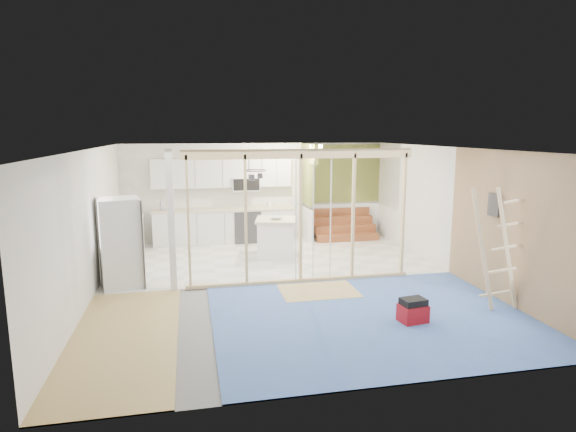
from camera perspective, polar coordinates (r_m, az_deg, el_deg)
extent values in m
cube|color=slate|center=(9.41, -0.32, -8.02)|extent=(7.00, 8.00, 0.01)
cube|color=white|center=(8.96, -0.34, 8.01)|extent=(7.00, 8.00, 0.01)
cube|color=white|center=(13.00, -3.82, 2.86)|extent=(7.00, 0.01, 2.60)
cube|color=white|center=(5.34, 8.28, -7.67)|extent=(7.00, 0.01, 2.60)
cube|color=white|center=(9.09, -22.52, -0.98)|extent=(0.01, 8.00, 2.60)
cube|color=white|center=(10.36, 19.01, 0.50)|extent=(0.01, 8.00, 2.60)
cube|color=silver|center=(11.30, -2.34, -4.89)|extent=(7.00, 4.00, 0.02)
cube|color=#486EAE|center=(7.87, 9.97, -11.78)|extent=(5.00, 4.00, 0.02)
cube|color=tan|center=(7.43, -18.87, -13.54)|extent=(1.50, 4.00, 0.02)
cube|color=tan|center=(8.96, 3.62, -8.85)|extent=(1.40, 1.00, 0.01)
cube|color=#DDC187|center=(9.02, 1.55, 7.39)|extent=(4.40, 0.09, 0.18)
cube|color=#DDC187|center=(9.46, 1.48, -7.61)|extent=(4.40, 0.09, 0.06)
cube|color=silver|center=(8.93, -13.66, -0.68)|extent=(0.12, 0.14, 2.60)
cube|color=#DDC187|center=(8.92, -11.74, -0.62)|extent=(0.04, 0.09, 2.40)
cube|color=#DDC187|center=(8.98, -5.02, -0.38)|extent=(0.04, 0.09, 2.40)
cube|color=#DDC187|center=(9.16, 1.51, -0.14)|extent=(0.05, 0.09, 2.40)
cube|color=#DDC187|center=(9.45, 7.72, 0.09)|extent=(0.04, 0.09, 2.40)
cube|color=#DDC187|center=(9.85, 13.50, 0.31)|extent=(0.04, 0.09, 2.40)
cylinder|color=silver|center=(9.12, 0.94, -0.69)|extent=(0.02, 0.02, 2.35)
cylinder|color=silver|center=(9.34, 5.07, -0.47)|extent=(0.02, 0.02, 2.35)
cylinder|color=silver|center=(9.23, 3.02, -0.57)|extent=(0.02, 0.02, 2.35)
cube|color=silver|center=(12.75, -7.60, -1.27)|extent=(3.60, 0.60, 0.88)
cube|color=beige|center=(12.66, -7.65, 0.80)|extent=(3.66, 0.64, 0.05)
cube|color=silver|center=(11.73, -18.49, -2.69)|extent=(0.60, 1.60, 0.88)
cube|color=beige|center=(11.64, -18.61, -0.45)|extent=(0.64, 1.64, 0.05)
cube|color=silver|center=(12.67, -7.79, 5.11)|extent=(3.60, 0.34, 0.75)
cube|color=silver|center=(12.71, -5.04, 3.82)|extent=(0.72, 0.38, 0.36)
cube|color=black|center=(12.52, -4.94, 3.73)|extent=(0.68, 0.02, 0.30)
cube|color=olive|center=(12.75, 2.25, 4.99)|extent=(0.10, 0.90, 1.60)
cube|color=white|center=(12.94, 2.21, -0.97)|extent=(0.10, 0.90, 0.90)
cube|color=olive|center=(12.03, 3.08, 7.32)|extent=(0.10, 0.50, 0.50)
cube|color=olive|center=(13.46, 6.38, 4.99)|extent=(2.20, 0.04, 1.60)
cube|color=white|center=(13.63, 6.28, -0.46)|extent=(2.20, 0.04, 0.90)
cube|color=brown|center=(12.97, 7.08, -2.59)|extent=(1.70, 0.26, 0.20)
cube|color=brown|center=(13.17, 6.74, -1.50)|extent=(1.70, 0.26, 0.20)
cube|color=brown|center=(13.37, 6.41, -0.45)|extent=(1.70, 0.26, 0.20)
cube|color=brown|center=(13.58, 6.08, 0.58)|extent=(1.70, 0.26, 0.20)
torus|color=black|center=(10.81, -3.90, 5.41)|extent=(0.52, 0.52, 0.02)
cylinder|color=black|center=(10.77, -4.71, 6.72)|extent=(0.01, 0.01, 0.50)
cylinder|color=black|center=(10.81, -3.13, 6.75)|extent=(0.01, 0.01, 0.50)
cylinder|color=#39393E|center=(10.71, -4.35, 4.56)|extent=(0.14, 0.14, 0.14)
cylinder|color=#39393E|center=(10.93, -3.34, 4.78)|extent=(0.12, 0.12, 0.12)
cube|color=#A37858|center=(8.72, 25.57, -1.64)|extent=(0.02, 4.00, 2.60)
cube|color=#39393E|center=(9.11, 23.22, 1.23)|extent=(0.04, 0.30, 0.40)
cylinder|color=#FFEABF|center=(12.20, 3.36, 8.24)|extent=(0.32, 0.32, 0.08)
cube|color=silver|center=(9.54, -19.22, -3.06)|extent=(0.88, 0.86, 1.70)
cube|color=#39393E|center=(9.50, -17.08, -2.99)|extent=(0.18, 0.66, 1.66)
cube|color=white|center=(11.28, -1.41, -2.77)|extent=(0.99, 0.99, 0.84)
cube|color=beige|center=(11.18, -1.42, -0.46)|extent=(1.11, 1.11, 0.05)
imported|color=silver|center=(11.11, -1.41, -0.21)|extent=(0.37, 0.37, 0.07)
imported|color=#A1A4B4|center=(12.69, -14.74, 1.36)|extent=(0.12, 0.13, 0.29)
imported|color=white|center=(12.88, -2.26, 1.59)|extent=(0.11, 0.11, 0.20)
cube|color=maroon|center=(7.79, 14.58, -11.15)|extent=(0.45, 0.36, 0.29)
cube|color=black|center=(7.72, 14.64, -9.80)|extent=(0.40, 0.32, 0.10)
cube|color=#D4B782|center=(8.36, 22.06, -3.79)|extent=(0.47, 0.18, 2.02)
cube|color=#D4B782|center=(8.61, 24.52, -3.57)|extent=(0.47, 0.18, 2.02)
cube|color=#D4B782|center=(8.71, 23.28, -8.45)|extent=(0.48, 0.18, 0.13)
cube|color=#D4B782|center=(8.65, 23.90, -5.94)|extent=(0.48, 0.18, 0.13)
cube|color=#D4B782|center=(8.60, 24.52, -3.39)|extent=(0.48, 0.18, 0.13)
cube|color=#D4B782|center=(8.57, 25.14, -0.83)|extent=(0.48, 0.18, 0.13)
cube|color=#D4B782|center=(8.56, 25.77, 1.75)|extent=(0.48, 0.18, 0.13)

